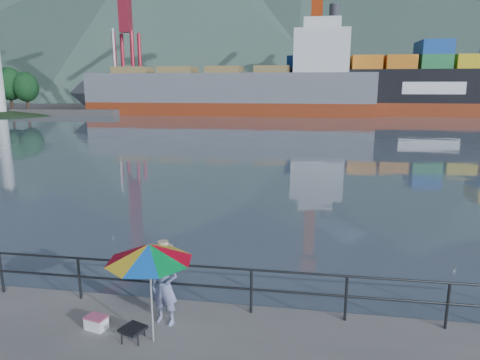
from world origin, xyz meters
name	(u,v)px	position (x,y,z in m)	size (l,w,h in m)	color
harbor_water	(296,102)	(0.00, 130.00, 0.00)	(500.00, 280.00, 0.00)	#4F5E6D
far_dock	(335,108)	(10.00, 93.00, 0.00)	(200.00, 40.00, 0.40)	#514F4C
guardrail	(120,281)	(0.00, 1.70, 0.52)	(22.00, 0.06, 1.03)	#2D3033
mountains	(389,17)	(38.82, 207.75, 35.55)	(600.00, 332.80, 80.00)	#385147
port_cranes	(455,26)	(31.00, 84.00, 16.00)	(116.00, 28.00, 38.40)	#C7283D
container_stacks	(445,95)	(33.09, 93.55, 3.00)	(58.00, 5.40, 7.80)	#194CA5
fisherman	(165,286)	(1.29, 1.03, 0.82)	(0.60, 0.39, 1.65)	#333E8C
beach_umbrella	(149,253)	(1.27, 0.34, 1.83)	(1.97, 1.97, 2.00)	white
folding_stool	(133,333)	(0.87, 0.30, 0.15)	(0.54, 0.54, 0.27)	black
cooler_bag	(96,323)	(-0.03, 0.57, 0.12)	(0.42, 0.28, 0.24)	white
fishing_rod	(169,297)	(1.01, 2.08, 0.00)	(0.02, 0.02, 1.94)	black
bulk_carrier	(239,90)	(-8.28, 69.57, 4.14)	(50.14, 8.68, 14.50)	maroon
container_ship	(437,80)	(26.02, 74.15, 5.88)	(54.70, 9.12, 18.10)	maroon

